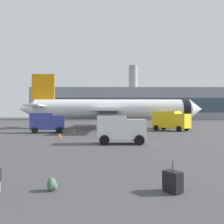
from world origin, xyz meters
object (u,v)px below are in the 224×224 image
safety_cone_outer (60,136)px  traveller_backpack (52,184)px  service_truck (47,122)px  safety_cone_near (159,126)px  airplane_at_gate (112,109)px  safety_cone_far (75,124)px  fuel_truck (170,120)px  rolling_suitcase (173,181)px  safety_cone_mid (74,131)px  cargo_van (121,128)px

safety_cone_outer → traveller_backpack: (3.66, -18.93, -0.07)m
safety_cone_outer → service_truck: bearing=114.1°
safety_cone_near → safety_cone_outer: safety_cone_near is taller
airplane_at_gate → safety_cone_far: size_ratio=43.20×
fuel_truck → traveller_backpack: bearing=-111.1°
safety_cone_far → fuel_truck: bearing=-40.6°
service_truck → rolling_suitcase: 29.46m
safety_cone_mid → safety_cone_outer: safety_cone_mid is taller
service_truck → rolling_suitcase: bearing=-67.0°
cargo_van → service_truck: bearing=127.9°
service_truck → cargo_van: bearing=-52.1°
fuel_truck → rolling_suitcase: 32.61m
airplane_at_gate → rolling_suitcase: size_ratio=32.39×
safety_cone_far → traveller_backpack: size_ratio=1.72×
fuel_truck → traveller_backpack: fuel_truck is taller
safety_cone_near → airplane_at_gate: bearing=-174.7°
safety_cone_far → rolling_suitcase: (10.31, -47.19, -0.02)m
safety_cone_outer → rolling_suitcase: 20.72m
service_truck → traveller_backpack: bearing=-75.0°
service_truck → safety_cone_far: service_truck is taller
cargo_van → traveller_backpack: bearing=-102.7°
safety_cone_near → safety_cone_outer: size_ratio=1.23×
airplane_at_gate → cargo_van: airplane_at_gate is taller
safety_cone_near → traveller_backpack: safety_cone_near is taller
safety_cone_mid → rolling_suitcase: size_ratio=0.61×
cargo_van → rolling_suitcase: size_ratio=4.03×
airplane_at_gate → safety_cone_outer: bearing=-107.3°
cargo_van → safety_cone_mid: size_ratio=6.57×
service_truck → safety_cone_mid: service_truck is taller
fuel_truck → safety_cone_far: 23.93m
airplane_at_gate → cargo_van: 24.86m
traveller_backpack → airplane_at_gate: bearing=86.4°
airplane_at_gate → safety_cone_mid: bearing=-115.7°
safety_cone_near → safety_cone_far: 19.40m
airplane_at_gate → safety_cone_far: 12.43m
safety_cone_mid → traveller_backpack: (3.17, -26.88, -0.10)m
airplane_at_gate → cargo_van: size_ratio=8.04×
fuel_truck → safety_cone_far: size_ratio=7.26×
safety_cone_far → safety_cone_near: bearing=-23.3°
fuel_truck → service_truck: bearing=-166.8°
safety_cone_far → cargo_van: bearing=-74.7°
safety_cone_mid → safety_cone_outer: (-0.50, -7.94, -0.03)m
service_truck → cargo_van: service_truck is taller
cargo_van → safety_cone_near: size_ratio=5.88×
fuel_truck → rolling_suitcase: fuel_truck is taller
safety_cone_near → safety_cone_mid: size_ratio=1.12×
service_truck → safety_cone_outer: 8.82m
safety_cone_near → rolling_suitcase: bearing=-100.8°
cargo_van → safety_cone_outer: bearing=142.1°
traveller_backpack → safety_cone_outer: bearing=100.9°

